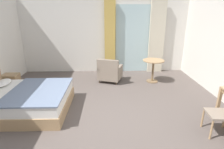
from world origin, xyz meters
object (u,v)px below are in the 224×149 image
at_px(bed, 23,100).
at_px(nightstand, 11,82).
at_px(round_cafe_table, 153,66).
at_px(armchair_by_window, 110,72).

relative_size(bed, nightstand, 4.33).
bearing_deg(nightstand, bed, -55.42).
bearing_deg(bed, nightstand, 124.58).
xyz_separation_m(bed, round_cafe_table, (3.50, 1.80, 0.27)).
bearing_deg(nightstand, armchair_by_window, 9.67).
relative_size(armchair_by_window, round_cafe_table, 1.18).
bearing_deg(bed, armchair_by_window, 41.82).
distance_m(nightstand, armchair_by_window, 3.04).
height_order(nightstand, armchair_by_window, armchair_by_window).
height_order(armchair_by_window, round_cafe_table, armchair_by_window).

